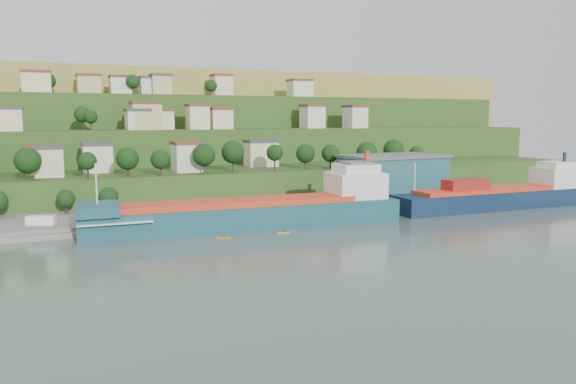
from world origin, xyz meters
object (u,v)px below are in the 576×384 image
cargo_ship_far (501,198)px  kayak_orange (223,237)px  cargo_ship_near (257,214)px  caravan (41,222)px  warehouse (392,175)px

cargo_ship_far → kayak_orange: size_ratio=19.76×
cargo_ship_near → caravan: cargo_ship_near is taller
cargo_ship_near → warehouse: bearing=24.1°
warehouse → caravan: (-100.78, -9.10, -5.80)m
cargo_ship_near → warehouse: size_ratio=2.41×
cargo_ship_far → caravan: (-123.72, 13.24, -0.17)m
cargo_ship_far → warehouse: bearing=136.5°
cargo_ship_far → warehouse: 32.51m
warehouse → caravan: warehouse is taller
kayak_orange → warehouse: bearing=45.8°
cargo_ship_far → caravan: bearing=174.7°
cargo_ship_far → caravan: cargo_ship_far is taller
warehouse → caravan: bearing=-178.5°
caravan → kayak_orange: caravan is taller
caravan → warehouse: bearing=21.8°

